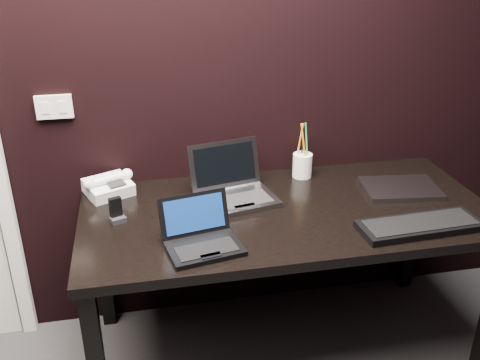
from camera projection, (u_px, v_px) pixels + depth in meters
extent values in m
plane|color=black|center=(199.00, 57.00, 2.29)|extent=(4.00, 0.00, 4.00)
cube|color=silver|center=(54.00, 107.00, 2.25)|extent=(0.15, 0.02, 0.10)
cube|color=silver|center=(45.00, 108.00, 2.23)|extent=(0.03, 0.01, 0.05)
cube|color=silver|center=(63.00, 107.00, 2.24)|extent=(0.03, 0.01, 0.05)
cube|color=black|center=(287.00, 213.00, 2.23)|extent=(1.70, 0.80, 0.04)
cube|color=black|center=(103.00, 263.00, 2.56)|extent=(0.06, 0.06, 0.70)
cube|color=black|center=(411.00, 229.00, 2.85)|extent=(0.06, 0.06, 0.70)
cube|color=black|center=(205.00, 248.00, 1.93)|extent=(0.29, 0.23, 0.02)
cube|color=black|center=(207.00, 249.00, 1.91)|extent=(0.23, 0.14, 0.00)
cube|color=black|center=(211.00, 256.00, 1.87)|extent=(0.08, 0.04, 0.00)
cube|color=black|center=(194.00, 214.00, 1.99)|extent=(0.27, 0.10, 0.15)
cube|color=navy|center=(195.00, 214.00, 1.99)|extent=(0.23, 0.08, 0.12)
cube|color=gray|center=(237.00, 200.00, 2.27)|extent=(0.36, 0.29, 0.02)
cube|color=black|center=(240.00, 200.00, 2.25)|extent=(0.28, 0.18, 0.00)
cube|color=gray|center=(245.00, 206.00, 2.20)|extent=(0.10, 0.05, 0.00)
cube|color=gray|center=(224.00, 164.00, 2.35)|extent=(0.33, 0.13, 0.20)
cube|color=black|center=(225.00, 164.00, 2.34)|extent=(0.28, 0.10, 0.16)
cube|color=black|center=(420.00, 226.00, 2.07)|extent=(0.49, 0.19, 0.03)
cube|color=black|center=(420.00, 222.00, 2.06)|extent=(0.45, 0.15, 0.00)
cube|color=#929397|center=(400.00, 188.00, 2.38)|extent=(0.35, 0.28, 0.02)
cube|color=silver|center=(108.00, 188.00, 2.34)|extent=(0.24, 0.23, 0.08)
cylinder|color=white|center=(108.00, 179.00, 2.31)|extent=(0.17, 0.10, 0.04)
sphere|color=silver|center=(89.00, 184.00, 2.26)|extent=(0.07, 0.07, 0.05)
sphere|color=white|center=(127.00, 174.00, 2.36)|extent=(0.07, 0.07, 0.05)
cube|color=black|center=(116.00, 184.00, 2.30)|extent=(0.09, 0.08, 0.01)
cube|color=black|center=(116.00, 209.00, 2.12)|extent=(0.05, 0.04, 0.10)
cube|color=black|center=(118.00, 220.00, 2.12)|extent=(0.07, 0.06, 0.02)
cylinder|color=white|center=(302.00, 165.00, 2.50)|extent=(0.10, 0.10, 0.11)
cylinder|color=orange|center=(300.00, 140.00, 2.45)|extent=(0.02, 0.03, 0.17)
cylinder|color=green|center=(306.00, 141.00, 2.45)|extent=(0.02, 0.03, 0.17)
cylinder|color=black|center=(303.00, 139.00, 2.46)|extent=(0.01, 0.02, 0.17)
cylinder|color=#C16A12|center=(303.00, 142.00, 2.44)|extent=(0.03, 0.04, 0.17)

